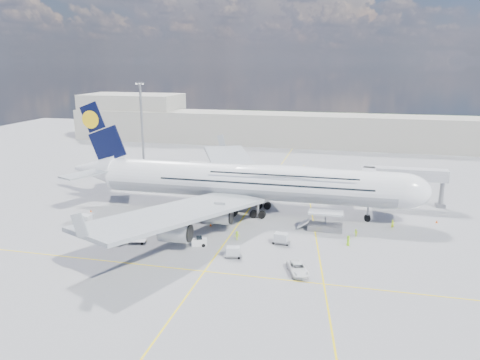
% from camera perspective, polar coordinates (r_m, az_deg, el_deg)
% --- Properties ---
extents(ground, '(300.00, 300.00, 0.00)m').
position_cam_1_polar(ground, '(91.44, -0.53, -5.84)').
color(ground, gray).
rests_on(ground, ground).
extents(taxi_line_main, '(0.25, 220.00, 0.01)m').
position_cam_1_polar(taxi_line_main, '(91.44, -0.53, -5.84)').
color(taxi_line_main, yellow).
rests_on(taxi_line_main, ground).
extents(taxi_line_cross, '(120.00, 0.25, 0.01)m').
position_cam_1_polar(taxi_line_cross, '(73.69, -4.36, -11.04)').
color(taxi_line_cross, yellow).
rests_on(taxi_line_cross, ground).
extents(taxi_line_diag, '(14.16, 99.06, 0.01)m').
position_cam_1_polar(taxi_line_diag, '(98.69, 8.83, -4.48)').
color(taxi_line_diag, yellow).
rests_on(taxi_line_diag, ground).
extents(airliner, '(77.26, 79.15, 23.71)m').
position_cam_1_polar(airliner, '(98.64, 1.01, -0.15)').
color(airliner, white).
rests_on(airliner, ground).
extents(jet_bridge, '(18.80, 12.10, 8.50)m').
position_cam_1_polar(jet_bridge, '(107.47, 17.90, 0.34)').
color(jet_bridge, '#B7B7BC').
rests_on(jet_bridge, ground).
extents(cargo_loader, '(8.53, 3.20, 3.67)m').
position_cam_1_polar(cargo_loader, '(91.42, 10.24, -5.25)').
color(cargo_loader, silver).
rests_on(cargo_loader, ground).
extents(light_mast, '(3.00, 0.70, 25.50)m').
position_cam_1_polar(light_mast, '(143.14, -11.87, 6.66)').
color(light_mast, gray).
rests_on(light_mast, ground).
extents(terminal, '(180.00, 16.00, 12.00)m').
position_cam_1_polar(terminal, '(181.29, 6.79, 6.12)').
color(terminal, '#B2AD9E').
rests_on(terminal, ground).
extents(hangar, '(40.00, 22.00, 18.00)m').
position_cam_1_polar(hangar, '(205.78, -12.92, 7.67)').
color(hangar, '#B2AD9E').
rests_on(hangar, ground).
extents(tree_line, '(160.00, 6.00, 8.00)m').
position_cam_1_polar(tree_line, '(225.78, 18.37, 6.59)').
color(tree_line, '#193814').
rests_on(tree_line, ground).
extents(dolly_row_a, '(3.73, 2.76, 0.49)m').
position_cam_1_polar(dolly_row_a, '(86.88, -14.79, -7.18)').
color(dolly_row_a, gray).
rests_on(dolly_row_a, ground).
extents(dolly_row_b, '(3.74, 2.95, 0.49)m').
position_cam_1_polar(dolly_row_b, '(93.75, -14.16, -5.53)').
color(dolly_row_b, gray).
rests_on(dolly_row_b, ground).
extents(dolly_row_c, '(3.37, 2.28, 0.45)m').
position_cam_1_polar(dolly_row_c, '(86.05, -12.44, -7.27)').
color(dolly_row_c, gray).
rests_on(dolly_row_c, ground).
extents(dolly_back, '(3.40, 2.16, 2.02)m').
position_cam_1_polar(dolly_back, '(97.72, -18.31, -4.58)').
color(dolly_back, gray).
rests_on(dolly_back, ground).
extents(dolly_nose_far, '(3.13, 2.08, 1.82)m').
position_cam_1_polar(dolly_nose_far, '(77.97, -0.86, -8.73)').
color(dolly_nose_far, gray).
rests_on(dolly_nose_far, ground).
extents(dolly_nose_near, '(3.28, 2.01, 1.96)m').
position_cam_1_polar(dolly_nose_near, '(83.71, 5.01, -7.07)').
color(dolly_nose_near, gray).
rests_on(dolly_nose_near, ground).
extents(baggage_tug, '(2.93, 2.13, 1.66)m').
position_cam_1_polar(baggage_tug, '(83.01, -5.00, -7.50)').
color(baggage_tug, silver).
rests_on(baggage_tug, ground).
extents(catering_truck_inner, '(7.78, 4.10, 4.42)m').
position_cam_1_polar(catering_truck_inner, '(117.37, -4.76, -0.26)').
color(catering_truck_inner, gray).
rests_on(catering_truck_inner, ground).
extents(catering_truck_outer, '(7.37, 2.98, 4.36)m').
position_cam_1_polar(catering_truck_outer, '(129.63, -4.98, 1.11)').
color(catering_truck_outer, gray).
rests_on(catering_truck_outer, ground).
extents(service_van, '(4.32, 6.13, 1.55)m').
position_cam_1_polar(service_van, '(73.12, 7.04, -10.65)').
color(service_van, white).
rests_on(service_van, ground).
extents(crew_nose, '(0.77, 0.63, 1.80)m').
position_cam_1_polar(crew_nose, '(95.14, 18.11, -5.19)').
color(crew_nose, '#E0FF1A').
rests_on(crew_nose, ground).
extents(crew_loader, '(0.84, 0.91, 1.51)m').
position_cam_1_polar(crew_loader, '(89.18, 13.92, -6.30)').
color(crew_loader, '#CFFF1A').
rests_on(crew_loader, ground).
extents(crew_wing, '(0.87, 1.12, 1.77)m').
position_cam_1_polar(crew_wing, '(93.59, -2.83, -4.80)').
color(crew_wing, '#99EA18').
rests_on(crew_wing, ground).
extents(crew_van, '(0.84, 1.05, 1.86)m').
position_cam_1_polar(crew_van, '(84.80, 13.04, -7.21)').
color(crew_van, '#A6FC1A').
rests_on(crew_van, ground).
extents(crew_tug, '(1.24, 0.92, 1.72)m').
position_cam_1_polar(crew_tug, '(85.10, -0.36, -6.79)').
color(crew_tug, '#B6E918').
rests_on(crew_tug, ground).
extents(cone_nose, '(0.48, 0.48, 0.61)m').
position_cam_1_polar(cone_nose, '(101.93, 22.86, -4.69)').
color(cone_nose, '#FF5D0D').
rests_on(cone_nose, ground).
extents(cone_wing_left_inner, '(0.50, 0.50, 0.64)m').
position_cam_1_polar(cone_wing_left_inner, '(110.83, 0.99, -2.04)').
color(cone_wing_left_inner, '#FF5D0D').
rests_on(cone_wing_left_inner, ground).
extents(cone_wing_left_outer, '(0.47, 0.47, 0.60)m').
position_cam_1_polar(cone_wing_left_outer, '(123.04, -0.96, -0.39)').
color(cone_wing_left_outer, '#FF5D0D').
rests_on(cone_wing_left_outer, ground).
extents(cone_wing_right_inner, '(0.43, 0.43, 0.55)m').
position_cam_1_polar(cone_wing_right_inner, '(92.43, -3.60, -5.47)').
color(cone_wing_right_inner, '#FF5D0D').
rests_on(cone_wing_right_inner, ground).
extents(cone_wing_right_outer, '(0.48, 0.48, 0.61)m').
position_cam_1_polar(cone_wing_right_outer, '(87.03, -12.47, -7.06)').
color(cone_wing_right_outer, '#FF5D0D').
rests_on(cone_wing_right_outer, ground).
extents(cone_tail, '(0.40, 0.40, 0.51)m').
position_cam_1_polar(cone_tail, '(105.67, -17.73, -3.60)').
color(cone_tail, '#FF5D0D').
rests_on(cone_tail, ground).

